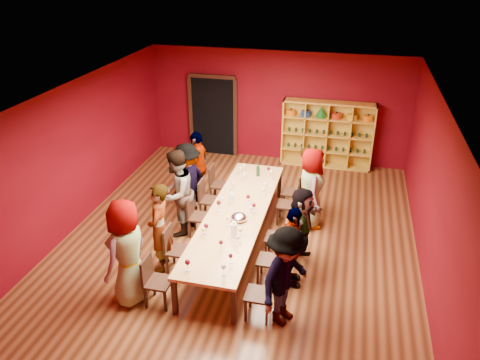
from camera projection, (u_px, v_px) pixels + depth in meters
name	position (u px, v px, depth m)	size (l,w,h in m)	color
room_shell	(237.00, 177.00, 8.76)	(7.10, 9.10, 3.04)	#532A16
tasting_table	(237.00, 214.00, 9.12)	(1.10, 4.50, 0.75)	tan
doorway	(214.00, 116.00, 13.17)	(1.40, 0.17, 2.30)	black
shelving_unit	(327.00, 131.00, 12.45)	(2.40, 0.40, 1.80)	gold
chair_person_left_0	(154.00, 278.00, 7.66)	(0.42, 0.42, 0.89)	black
person_left_0	(127.00, 252.00, 7.56)	(0.92, 0.50, 1.87)	#C9868A
chair_person_left_1	(174.00, 247.00, 8.47)	(0.42, 0.42, 0.89)	black
person_left_1	(159.00, 228.00, 8.37)	(0.63, 0.46, 1.72)	pink
chair_person_left_2	(196.00, 214.00, 9.54)	(0.42, 0.42, 0.89)	black
person_left_2	(177.00, 193.00, 9.43)	(0.89, 0.49, 1.83)	#131A35
chair_person_left_3	(206.00, 197.00, 10.17)	(0.42, 0.42, 0.89)	black
person_left_3	(187.00, 181.00, 10.10)	(1.10, 0.45, 1.70)	white
chair_person_left_4	(216.00, 182.00, 10.83)	(0.42, 0.42, 0.89)	black
person_left_4	(198.00, 166.00, 10.76)	(0.99, 0.45, 1.69)	#131835
chair_person_right_0	(264.00, 292.00, 7.36)	(0.42, 0.42, 0.89)	black
person_right_0	(286.00, 277.00, 7.13)	(1.10, 0.45, 1.70)	#5B8ABD
chair_person_right_1	(274.00, 258.00, 8.17)	(0.42, 0.42, 0.89)	black
person_right_1	(292.00, 247.00, 7.99)	(0.90, 0.41, 1.53)	#525257
chair_person_right_2	(281.00, 235.00, 8.82)	(0.42, 0.42, 0.89)	black
person_right_2	(302.00, 226.00, 8.62)	(1.42, 0.41, 1.53)	#4B4B50
chair_person_right_3	(291.00, 202.00, 9.95)	(0.42, 0.42, 0.89)	black
person_right_3	(311.00, 188.00, 9.70)	(0.86, 0.47, 1.76)	silver
chair_person_right_4	(295.00, 190.00, 10.47)	(0.42, 0.42, 0.89)	black
person_right_4	(307.00, 180.00, 10.29)	(0.56, 0.41, 1.54)	silver
wine_glass_0	(248.00, 197.00, 9.34)	(0.08, 0.08, 0.20)	white
wine_glass_1	(231.00, 256.00, 7.56)	(0.07, 0.07, 0.18)	white
wine_glass_2	(221.00, 243.00, 7.90)	(0.07, 0.07, 0.18)	white
wine_glass_3	(269.00, 169.00, 10.55)	(0.07, 0.07, 0.18)	white
wine_glass_4	(244.00, 175.00, 10.23)	(0.08, 0.08, 0.20)	white
wine_glass_5	(233.00, 184.00, 9.88)	(0.07, 0.07, 0.19)	white
wine_glass_6	(251.00, 209.00, 8.91)	(0.08, 0.08, 0.20)	white
wine_glass_7	(227.00, 219.00, 8.61)	(0.07, 0.07, 0.18)	white
wine_glass_8	(237.00, 238.00, 8.02)	(0.08, 0.08, 0.19)	white
wine_glass_9	(244.00, 166.00, 10.70)	(0.07, 0.07, 0.18)	white
wine_glass_10	(263.00, 190.00, 9.60)	(0.08, 0.08, 0.20)	white
wine_glass_11	(206.00, 226.00, 8.32)	(0.09, 0.09, 0.22)	white
wine_glass_12	(271.00, 172.00, 10.36)	(0.08, 0.08, 0.20)	white
wine_glass_13	(219.00, 203.00, 9.09)	(0.09, 0.09, 0.22)	white
wine_glass_14	(241.00, 169.00, 10.54)	(0.08, 0.08, 0.19)	white
wine_glass_15	(222.00, 199.00, 9.26)	(0.08, 0.08, 0.19)	white
wine_glass_16	(223.00, 267.00, 7.26)	(0.09, 0.09, 0.21)	white
wine_glass_17	(203.00, 230.00, 8.25)	(0.08, 0.08, 0.19)	white
wine_glass_18	(254.00, 206.00, 9.03)	(0.08, 0.08, 0.19)	white
wine_glass_19	(188.00, 263.00, 7.36)	(0.09, 0.09, 0.22)	white
wine_glass_20	(240.00, 230.00, 8.24)	(0.08, 0.08, 0.20)	white
wine_glass_21	(265.00, 185.00, 9.85)	(0.08, 0.08, 0.19)	white
spittoon_bowl	(239.00, 217.00, 8.77)	(0.30, 0.30, 0.17)	#B6B8BD
carafe_a	(231.00, 199.00, 9.33)	(0.13, 0.13, 0.26)	white
carafe_b	(234.00, 230.00, 8.28)	(0.14, 0.14, 0.29)	white
wine_bottle	(258.00, 171.00, 10.49)	(0.08, 0.08, 0.32)	#123319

